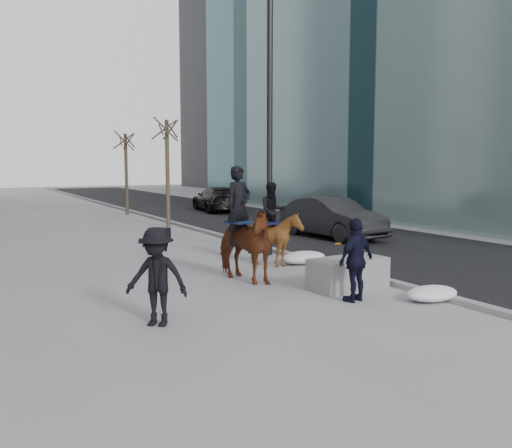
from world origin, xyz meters
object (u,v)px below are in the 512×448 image
car_near (331,218)px  planter (348,273)px  mounted_right (275,233)px  mounted_left (241,239)px

car_near → planter: bearing=-128.5°
mounted_right → mounted_left: bearing=-142.7°
mounted_left → mounted_right: size_ratio=1.20×
mounted_left → mounted_right: mounted_left is taller
planter → mounted_right: 3.28m
car_near → mounted_right: (-4.90, -3.90, 0.15)m
planter → car_near: car_near is taller
car_near → mounted_left: (-6.64, -5.22, 0.26)m
car_near → mounted_right: 6.27m
car_near → mounted_left: mounted_left is taller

